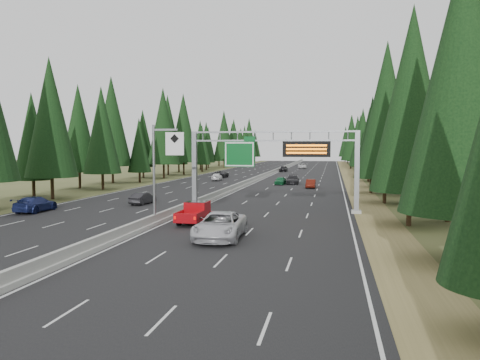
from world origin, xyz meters
name	(u,v)px	position (x,y,z in m)	size (l,w,h in m)	color
road	(260,180)	(0.00, 80.00, 0.04)	(32.00, 260.00, 0.08)	black
shoulder_right	(353,181)	(17.80, 80.00, 0.03)	(3.60, 260.00, 0.06)	olive
shoulder_left	(173,178)	(-17.80, 80.00, 0.03)	(3.60, 260.00, 0.06)	#465326
median_barrier	(260,178)	(0.00, 80.00, 0.41)	(0.70, 260.00, 0.85)	#979791
sign_gantry	(280,158)	(8.92, 34.88, 5.27)	(16.75, 0.98, 7.80)	slate
hov_sign_pole	(161,167)	(0.58, 24.97, 4.72)	(2.80, 0.50, 8.00)	slate
tree_row_right	(384,130)	(22.10, 70.25, 9.14)	(11.23, 243.41, 18.84)	black
tree_row_left	(133,130)	(-21.60, 69.55, 9.38)	(12.13, 244.36, 18.93)	black
silver_minivan	(220,226)	(6.51, 20.49, 0.98)	(2.98, 6.47, 1.80)	silver
red_pickup	(196,211)	(2.86, 27.01, 1.03)	(1.87, 5.25, 1.71)	black
car_ahead_green	(280,181)	(5.39, 67.89, 0.75)	(1.57, 3.91, 1.33)	#176636
car_ahead_dkred	(311,184)	(10.70, 62.19, 0.74)	(1.40, 4.01, 1.32)	#5A160C
car_ahead_dkgrey	(293,180)	(7.31, 69.68, 0.82)	(2.08, 5.11, 1.48)	black
car_ahead_white	(302,166)	(5.01, 129.34, 0.83)	(2.47, 5.37, 1.49)	silver
car_ahead_far	(283,169)	(1.50, 110.06, 0.82)	(1.76, 4.37, 1.49)	black
car_onc_near	(143,198)	(-6.44, 37.81, 0.73)	(1.37, 3.92, 1.29)	black
car_onc_blue	(35,204)	(-14.15, 30.00, 0.83)	(2.11, 5.20, 1.51)	navy
car_onc_white	(217,177)	(-7.38, 75.02, 0.80)	(1.70, 4.22, 1.44)	silver
car_onc_far	(221,174)	(-8.72, 83.55, 0.81)	(2.42, 5.26, 1.46)	black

